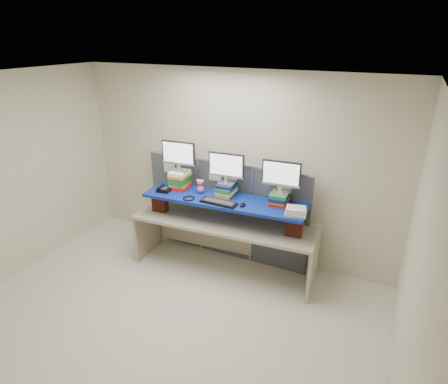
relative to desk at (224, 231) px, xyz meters
The scene contains 18 objects.
room 1.60m from the desk, 96.81° to the right, with size 5.00×4.00×2.80m.
cubicle_partition 0.44m from the desk, 113.53° to the left, with size 2.60×0.06×1.53m.
desk is the anchor object (origin of this frame).
brick_pier_left 1.04m from the desk, behind, with size 0.22×0.12×0.30m, color maroon.
brick_pier_right 1.04m from the desk, ahead, with size 0.22×0.12×0.30m, color maroon.
blue_board 0.48m from the desk, 82.87° to the left, with size 2.27×0.57×0.04m, color navy.
book_stack_left 0.98m from the desk, behind, with size 0.28×0.31×0.26m.
book_stack_center 0.60m from the desk, 100.92° to the left, with size 0.25×0.31×0.17m.
book_stack_right 0.95m from the desk, 13.61° to the left, with size 0.26×0.32×0.16m.
monitor_left 1.26m from the desk, behind, with size 0.51×0.16×0.44m.
monitor_center 0.93m from the desk, 100.83° to the left, with size 0.51×0.16×0.44m.
monitor_right 1.18m from the desk, 13.14° to the left, with size 0.51×0.16×0.44m.
keyboard 0.54m from the desk, 89.02° to the right, with size 0.50×0.18×0.03m.
mouse 0.62m from the desk, 17.43° to the right, with size 0.06×0.11×0.04m, color black.
desk_phone 1.05m from the desk, behind, with size 0.20×0.19×0.08m.
headset 0.70m from the desk, 153.16° to the right, with size 0.17×0.17×0.02m, color black.
plush_toy 0.72m from the desk, behind, with size 0.12×0.09×0.21m.
binder_stack 1.16m from the desk, ahead, with size 0.30×0.26×0.09m.
Camera 1 is at (2.22, -2.82, 3.22)m, focal length 30.00 mm.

